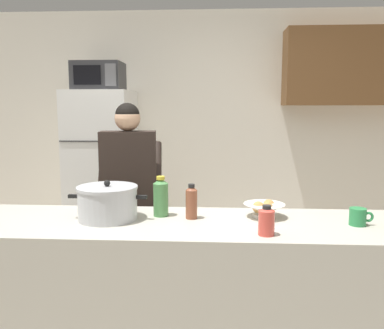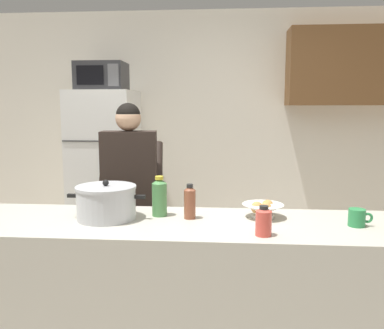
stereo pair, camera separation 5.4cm
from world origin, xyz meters
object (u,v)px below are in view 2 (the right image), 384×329
at_px(person_near_pot, 130,184).
at_px(cooking_pot, 106,202).
at_px(bottle_near_edge, 190,202).
at_px(refrigerator, 105,175).
at_px(bottle_mid_counter, 159,197).
at_px(bread_bowl, 263,209).
at_px(bottle_far_corner, 264,221).
at_px(microwave, 102,77).
at_px(coffee_mug, 357,218).

relative_size(person_near_pot, cooking_pot, 3.50).
bearing_deg(bottle_near_edge, person_near_pot, 127.79).
relative_size(refrigerator, bottle_mid_counter, 7.26).
relative_size(bread_bowl, bottle_far_corner, 1.58).
xyz_separation_m(microwave, cooking_pot, (0.55, -1.80, -0.86)).
bearing_deg(refrigerator, bottle_near_edge, -59.83).
xyz_separation_m(refrigerator, coffee_mug, (1.95, -1.86, 0.10)).
height_order(refrigerator, microwave, microwave).
distance_m(refrigerator, coffee_mug, 2.70).
bearing_deg(bread_bowl, coffee_mug, -15.07).
height_order(cooking_pot, bottle_far_corner, cooking_pot).
xyz_separation_m(cooking_pot, bottle_near_edge, (0.48, 0.04, 0.00)).
height_order(coffee_mug, bottle_far_corner, bottle_far_corner).
bearing_deg(bottle_mid_counter, refrigerator, 116.14).
bearing_deg(bread_bowl, cooking_pot, -174.16).
distance_m(bread_bowl, bottle_mid_counter, 0.61).
xyz_separation_m(cooking_pot, bread_bowl, (0.90, 0.09, -0.05)).
xyz_separation_m(microwave, coffee_mug, (1.95, -1.84, -0.91)).
bearing_deg(bottle_far_corner, bottle_near_edge, 144.14).
distance_m(refrigerator, person_near_pot, 1.25).
height_order(person_near_pot, coffee_mug, person_near_pot).
distance_m(bottle_near_edge, bottle_far_corner, 0.49).
height_order(refrigerator, cooking_pot, refrigerator).
distance_m(cooking_pot, coffee_mug, 1.40).
xyz_separation_m(coffee_mug, bottle_near_edge, (-0.92, 0.08, 0.05)).
bearing_deg(cooking_pot, bottle_near_edge, 5.03).
bearing_deg(bottle_mid_counter, microwave, 116.43).
relative_size(person_near_pot, bottle_far_corner, 10.39).
bearing_deg(bottle_far_corner, refrigerator, 124.70).
distance_m(refrigerator, microwave, 1.01).
bearing_deg(bread_bowl, bottle_mid_counter, -179.73).
relative_size(cooking_pot, bottle_near_edge, 2.24).
relative_size(refrigerator, microwave, 3.61).
bearing_deg(bottle_mid_counter, cooking_pot, -163.13).
xyz_separation_m(microwave, bottle_mid_counter, (0.85, -1.71, -0.84)).
height_order(coffee_mug, bread_bowl, bread_bowl).
distance_m(cooking_pot, bottle_mid_counter, 0.31).
bearing_deg(coffee_mug, bottle_mid_counter, 173.28).
bearing_deg(person_near_pot, bottle_near_edge, -52.21).
relative_size(refrigerator, bottle_far_corner, 11.28).
distance_m(refrigerator, bottle_near_edge, 2.06).
height_order(microwave, bread_bowl, microwave).
bearing_deg(coffee_mug, cooking_pot, 178.35).
distance_m(microwave, bottle_near_edge, 2.21).
distance_m(person_near_pot, bread_bowl, 1.11).
distance_m(coffee_mug, bottle_near_edge, 0.92).
bearing_deg(bottle_near_edge, bread_bowl, 6.76).
height_order(person_near_pot, bottle_far_corner, person_near_pot).
bearing_deg(bread_bowl, bottle_far_corner, -95.07).
bearing_deg(bottle_near_edge, cooking_pot, -174.97).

